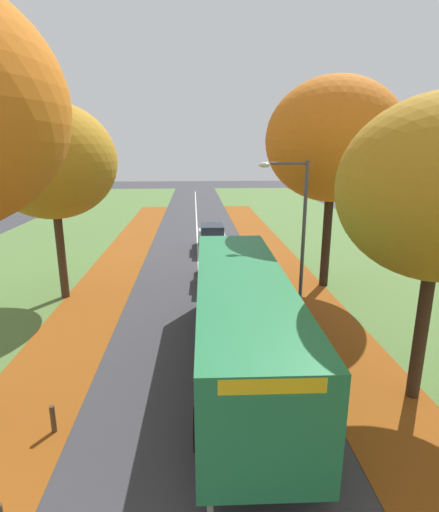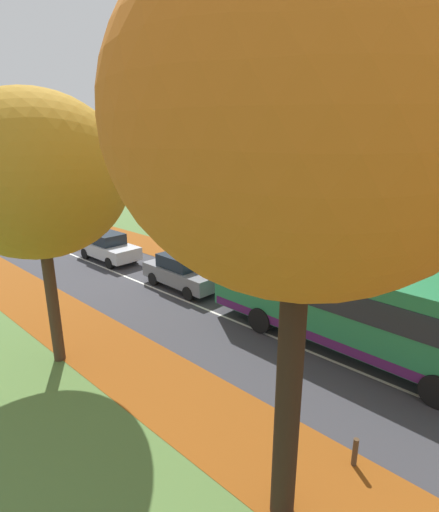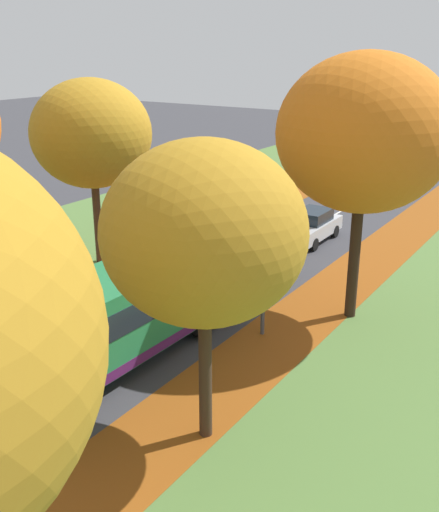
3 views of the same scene
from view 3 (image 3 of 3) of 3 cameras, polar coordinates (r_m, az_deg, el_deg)
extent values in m
cube|color=#517538|center=(33.53, -10.31, 2.57)|extent=(12.00, 90.00, 0.01)
cube|color=#8C4714|center=(26.44, -11.88, -2.22)|extent=(2.80, 60.00, 0.00)
cube|color=#8C4714|center=(21.40, 6.10, -7.31)|extent=(2.80, 60.00, 0.00)
cube|color=silver|center=(28.26, 3.44, -0.39)|extent=(0.12, 80.00, 0.01)
cylinder|color=#422D1E|center=(28.02, -11.53, 3.31)|extent=(0.36, 0.36, 3.95)
ellipsoid|color=#B27F1E|center=(27.20, -12.11, 11.33)|extent=(5.28, 5.28, 4.75)
cylinder|color=#382619|center=(15.34, -1.36, -10.97)|extent=(0.33, 0.33, 3.72)
ellipsoid|color=#B27F1E|center=(13.83, -1.48, 2.25)|extent=(4.84, 4.84, 4.36)
cylinder|color=black|center=(22.29, 12.70, -0.26)|extent=(0.41, 0.41, 4.52)
ellipsoid|color=orange|center=(21.22, 13.62, 11.28)|extent=(6.01, 6.01, 5.41)
cylinder|color=#47474C|center=(20.11, 4.29, 0.22)|extent=(0.14, 0.14, 6.00)
cylinder|color=#47474C|center=(19.73, 2.45, 8.62)|extent=(1.60, 0.10, 0.10)
ellipsoid|color=silver|center=(20.15, 0.47, 8.72)|extent=(0.44, 0.28, 0.20)
cube|color=#237A47|center=(19.04, -9.68, -5.29)|extent=(2.75, 10.46, 2.50)
cube|color=#19232D|center=(18.88, -9.75, -4.19)|extent=(2.76, 9.21, 0.80)
cube|color=#4C1951|center=(19.51, -9.50, -8.15)|extent=(2.76, 10.25, 0.32)
cylinder|color=black|center=(16.97, -14.20, -13.82)|extent=(0.32, 0.97, 0.96)
cylinder|color=black|center=(18.61, -19.18, -11.15)|extent=(0.32, 0.97, 0.96)
cylinder|color=black|center=(20.83, -1.63, -6.53)|extent=(0.32, 0.97, 0.96)
cylinder|color=black|center=(22.19, -6.60, -4.95)|extent=(0.32, 0.97, 0.96)
cube|color=slate|center=(25.68, 2.82, -0.89)|extent=(1.83, 4.25, 0.70)
cube|color=#19232D|center=(25.58, 3.02, 0.57)|extent=(1.50, 2.06, 0.60)
cylinder|color=black|center=(24.40, 2.72, -2.91)|extent=(0.24, 0.65, 0.64)
cylinder|color=black|center=(25.20, -0.29, -2.13)|extent=(0.24, 0.65, 0.64)
cylinder|color=black|center=(26.48, 5.74, -1.13)|extent=(0.24, 0.65, 0.64)
cylinder|color=black|center=(27.23, 2.88, -0.46)|extent=(0.24, 0.65, 0.64)
cube|color=#B7BABF|center=(31.10, 8.72, 2.59)|extent=(1.71, 4.20, 0.70)
cube|color=#19232D|center=(31.05, 8.90, 3.81)|extent=(1.45, 2.02, 0.60)
cylinder|color=black|center=(29.77, 9.00, 1.09)|extent=(0.22, 0.64, 0.64)
cylinder|color=black|center=(30.39, 6.32, 1.61)|extent=(0.22, 0.64, 0.64)
cylinder|color=black|center=(32.06, 10.93, 2.33)|extent=(0.22, 0.64, 0.64)
cylinder|color=black|center=(32.64, 8.41, 2.79)|extent=(0.22, 0.64, 0.64)
camera|label=1|loc=(13.81, -47.28, -0.29)|focal=28.00mm
camera|label=2|loc=(25.14, -40.19, 9.13)|focal=28.00mm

